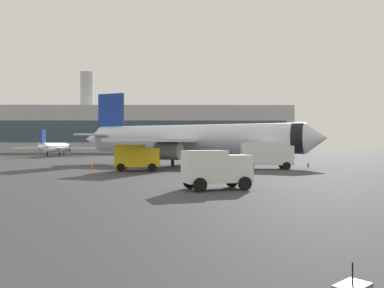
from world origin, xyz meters
name	(u,v)px	position (x,y,z in m)	size (l,w,h in m)	color
airplane_at_gate	(192,139)	(0.54, 51.79, 3.66)	(33.90, 31.14, 10.50)	silver
airplane_taxiing	(55,147)	(-31.09, 90.61, 2.10)	(18.46, 20.52, 6.04)	white
service_truck	(137,156)	(-5.67, 41.61, 1.61)	(4.84, 2.61, 2.90)	yellow
fuel_truck	(266,154)	(9.26, 44.69, 1.77)	(6.06, 2.84, 3.20)	white
cargo_van	(216,168)	(1.79, 23.88, 1.45)	(4.79, 3.39, 2.60)	white
safety_cone_near	(126,168)	(-6.88, 41.46, 0.32)	(0.44, 0.44, 0.65)	#F2590C
safety_cone_mid	(308,164)	(15.71, 49.21, 0.38)	(0.44, 0.44, 0.78)	#F2590C
safety_cone_far	(92,166)	(-11.44, 45.17, 0.38)	(0.44, 0.44, 0.77)	#F2590C
safety_cone_outer	(213,160)	(4.14, 63.04, 0.35)	(0.44, 0.44, 0.70)	#F2590C
terminal_building	(136,129)	(-17.69, 133.50, 7.84)	(104.30, 16.83, 27.46)	#B2B2B7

